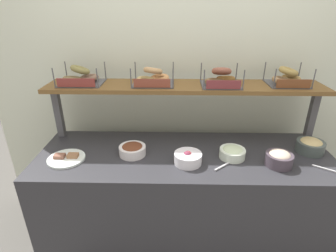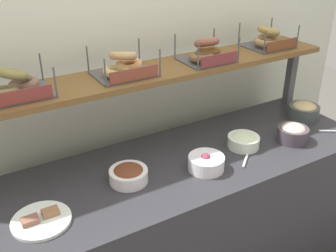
{
  "view_description": "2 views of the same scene",
  "coord_description": "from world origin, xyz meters",
  "px_view_note": "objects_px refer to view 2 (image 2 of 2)",
  "views": [
    {
      "loc": [
        -0.08,
        -1.64,
        1.82
      ],
      "look_at": [
        -0.12,
        0.06,
        1.04
      ],
      "focal_mm": 28.5,
      "sensor_mm": 36.0,
      "label": 1
    },
    {
      "loc": [
        -1.01,
        -1.48,
        1.98
      ],
      "look_at": [
        -0.09,
        0.08,
        1.04
      ],
      "focal_mm": 42.51,
      "sensor_mm": 36.0,
      "label": 2
    }
  ],
  "objects_px": {
    "serving_plate_white": "(41,220)",
    "bagel_basket_everything": "(268,39)",
    "bowl_tuna_salad": "(293,133)",
    "bowl_beet_salad": "(206,162)",
    "bowl_hummus": "(304,110)",
    "bowl_chocolate_spread": "(129,174)",
    "bowl_scallion_spread": "(243,140)",
    "serving_spoon_near_plate": "(247,155)",
    "bagel_basket_cinnamon_raisin": "(206,52)",
    "bagel_basket_sesame": "(124,66)",
    "bagel_basket_poppy": "(14,86)"
  },
  "relations": [
    {
      "from": "bowl_scallion_spread",
      "to": "bagel_basket_poppy",
      "type": "height_order",
      "value": "bagel_basket_poppy"
    },
    {
      "from": "bowl_scallion_spread",
      "to": "serving_spoon_near_plate",
      "type": "height_order",
      "value": "bowl_scallion_spread"
    },
    {
      "from": "serving_plate_white",
      "to": "bagel_basket_everything",
      "type": "height_order",
      "value": "bagel_basket_everything"
    },
    {
      "from": "bagel_basket_sesame",
      "to": "bowl_chocolate_spread",
      "type": "bearing_deg",
      "value": -114.64
    },
    {
      "from": "serving_spoon_near_plate",
      "to": "bagel_basket_poppy",
      "type": "xyz_separation_m",
      "value": [
        -1.04,
        0.41,
        0.47
      ]
    },
    {
      "from": "bagel_basket_cinnamon_raisin",
      "to": "serving_spoon_near_plate",
      "type": "bearing_deg",
      "value": -86.73
    },
    {
      "from": "bowl_scallion_spread",
      "to": "bagel_basket_everything",
      "type": "height_order",
      "value": "bagel_basket_everything"
    },
    {
      "from": "bagel_basket_sesame",
      "to": "serving_plate_white",
      "type": "bearing_deg",
      "value": -147.44
    },
    {
      "from": "serving_spoon_near_plate",
      "to": "bagel_basket_everything",
      "type": "height_order",
      "value": "bagel_basket_everything"
    },
    {
      "from": "bowl_beet_salad",
      "to": "bowl_scallion_spread",
      "type": "relative_size",
      "value": 1.04
    },
    {
      "from": "bowl_beet_salad",
      "to": "bowl_chocolate_spread",
      "type": "distance_m",
      "value": 0.4
    },
    {
      "from": "bowl_tuna_salad",
      "to": "bagel_basket_poppy",
      "type": "xyz_separation_m",
      "value": [
        -1.38,
        0.4,
        0.43
      ]
    },
    {
      "from": "bagel_basket_sesame",
      "to": "bagel_basket_cinnamon_raisin",
      "type": "bearing_deg",
      "value": -2.89
    },
    {
      "from": "bowl_chocolate_spread",
      "to": "bagel_basket_everything",
      "type": "distance_m",
      "value": 1.23
    },
    {
      "from": "bowl_scallion_spread",
      "to": "bagel_basket_cinnamon_raisin",
      "type": "height_order",
      "value": "bagel_basket_cinnamon_raisin"
    },
    {
      "from": "bowl_beet_salad",
      "to": "bowl_hummus",
      "type": "bearing_deg",
      "value": 10.94
    },
    {
      "from": "bowl_chocolate_spread",
      "to": "bowl_hummus",
      "type": "bearing_deg",
      "value": 3.07
    },
    {
      "from": "bowl_scallion_spread",
      "to": "bagel_basket_poppy",
      "type": "xyz_separation_m",
      "value": [
        -1.09,
        0.31,
        0.44
      ]
    },
    {
      "from": "bowl_scallion_spread",
      "to": "serving_plate_white",
      "type": "xyz_separation_m",
      "value": [
        -1.14,
        -0.05,
        -0.03
      ]
    },
    {
      "from": "serving_plate_white",
      "to": "bagel_basket_sesame",
      "type": "bearing_deg",
      "value": 32.56
    },
    {
      "from": "bowl_tuna_salad",
      "to": "serving_spoon_near_plate",
      "type": "distance_m",
      "value": 0.34
    },
    {
      "from": "bowl_beet_salad",
      "to": "bowl_hummus",
      "type": "xyz_separation_m",
      "value": [
        0.88,
        0.17,
        0.01
      ]
    },
    {
      "from": "bowl_hummus",
      "to": "bagel_basket_everything",
      "type": "height_order",
      "value": "bagel_basket_everything"
    },
    {
      "from": "bowl_chocolate_spread",
      "to": "serving_plate_white",
      "type": "height_order",
      "value": "bowl_chocolate_spread"
    },
    {
      "from": "bowl_beet_salad",
      "to": "bagel_basket_cinnamon_raisin",
      "type": "distance_m",
      "value": 0.62
    },
    {
      "from": "bowl_tuna_salad",
      "to": "bowl_hummus",
      "type": "relative_size",
      "value": 0.91
    },
    {
      "from": "bowl_beet_salad",
      "to": "bowl_chocolate_spread",
      "type": "xyz_separation_m",
      "value": [
        -0.38,
        0.1,
        -0.0
      ]
    },
    {
      "from": "bowl_beet_salad",
      "to": "serving_plate_white",
      "type": "distance_m",
      "value": 0.83
    },
    {
      "from": "bowl_scallion_spread",
      "to": "serving_plate_white",
      "type": "distance_m",
      "value": 1.14
    },
    {
      "from": "bowl_chocolate_spread",
      "to": "bagel_basket_sesame",
      "type": "height_order",
      "value": "bagel_basket_sesame"
    },
    {
      "from": "bowl_chocolate_spread",
      "to": "bowl_tuna_salad",
      "type": "distance_m",
      "value": 0.99
    },
    {
      "from": "serving_spoon_near_plate",
      "to": "bagel_basket_sesame",
      "type": "relative_size",
      "value": 0.49
    },
    {
      "from": "serving_spoon_near_plate",
      "to": "bagel_basket_cinnamon_raisin",
      "type": "distance_m",
      "value": 0.61
    },
    {
      "from": "bowl_beet_salad",
      "to": "bagel_basket_cinnamon_raisin",
      "type": "relative_size",
      "value": 0.67
    },
    {
      "from": "bowl_chocolate_spread",
      "to": "bagel_basket_sesame",
      "type": "distance_m",
      "value": 0.54
    },
    {
      "from": "bowl_tuna_salad",
      "to": "bowl_hummus",
      "type": "distance_m",
      "value": 0.34
    },
    {
      "from": "bowl_beet_salad",
      "to": "serving_spoon_near_plate",
      "type": "xyz_separation_m",
      "value": [
        0.26,
        -0.01,
        -0.03
      ]
    },
    {
      "from": "bagel_basket_cinnamon_raisin",
      "to": "bowl_chocolate_spread",
      "type": "bearing_deg",
      "value": -156.94
    },
    {
      "from": "bowl_beet_salad",
      "to": "serving_plate_white",
      "type": "bearing_deg",
      "value": 178.33
    },
    {
      "from": "bowl_beet_salad",
      "to": "serving_spoon_near_plate",
      "type": "bearing_deg",
      "value": -3.0
    },
    {
      "from": "bagel_basket_everything",
      "to": "bowl_scallion_spread",
      "type": "bearing_deg",
      "value": -142.05
    },
    {
      "from": "bowl_scallion_spread",
      "to": "bagel_basket_cinnamon_raisin",
      "type": "distance_m",
      "value": 0.53
    },
    {
      "from": "bowl_hummus",
      "to": "serving_spoon_near_plate",
      "type": "relative_size",
      "value": 1.3
    },
    {
      "from": "bowl_hummus",
      "to": "bagel_basket_sesame",
      "type": "relative_size",
      "value": 0.64
    },
    {
      "from": "bowl_tuna_salad",
      "to": "bowl_beet_salad",
      "type": "bearing_deg",
      "value": 178.97
    },
    {
      "from": "bowl_scallion_spread",
      "to": "bagel_basket_poppy",
      "type": "distance_m",
      "value": 1.22
    },
    {
      "from": "bowl_tuna_salad",
      "to": "bagel_basket_everything",
      "type": "relative_size",
      "value": 0.63
    },
    {
      "from": "bowl_chocolate_spread",
      "to": "bagel_basket_cinnamon_raisin",
      "type": "height_order",
      "value": "bagel_basket_cinnamon_raisin"
    },
    {
      "from": "bowl_hummus",
      "to": "bagel_basket_everything",
      "type": "xyz_separation_m",
      "value": [
        -0.16,
        0.23,
        0.43
      ]
    },
    {
      "from": "bowl_hummus",
      "to": "bagel_basket_poppy",
      "type": "height_order",
      "value": "bagel_basket_poppy"
    }
  ]
}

